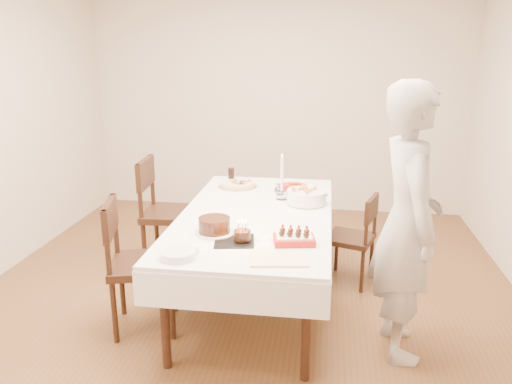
# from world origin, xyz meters

# --- Properties ---
(floor) EXTENTS (5.00, 5.00, 0.00)m
(floor) POSITION_xyz_m (0.00, 0.00, 0.00)
(floor) COLOR brown
(floor) RESTS_ON ground
(wall_back) EXTENTS (4.50, 0.04, 2.70)m
(wall_back) POSITION_xyz_m (0.00, 2.50, 1.35)
(wall_back) COLOR beige
(wall_back) RESTS_ON floor
(wall_front) EXTENTS (4.50, 0.04, 2.70)m
(wall_front) POSITION_xyz_m (0.00, -2.50, 1.35)
(wall_front) COLOR beige
(wall_front) RESTS_ON floor
(dining_table) EXTENTS (1.34, 2.24, 0.75)m
(dining_table) POSITION_xyz_m (0.10, 0.03, 0.38)
(dining_table) COLOR white
(dining_table) RESTS_ON floor
(chair_right_savory) EXTENTS (0.51, 0.51, 0.80)m
(chair_right_savory) POSITION_xyz_m (0.84, 0.50, 0.40)
(chair_right_savory) COLOR #331911
(chair_right_savory) RESTS_ON floor
(chair_left_savory) EXTENTS (0.56, 0.56, 1.03)m
(chair_left_savory) POSITION_xyz_m (-0.76, 0.58, 0.52)
(chair_left_savory) COLOR #331911
(chair_left_savory) RESTS_ON floor
(chair_left_dessert) EXTENTS (0.61, 0.61, 0.98)m
(chair_left_dessert) POSITION_xyz_m (-0.64, -0.45, 0.49)
(chair_left_dessert) COLOR #331911
(chair_left_dessert) RESTS_ON floor
(person) EXTENTS (0.51, 0.71, 1.80)m
(person) POSITION_xyz_m (1.14, -0.47, 0.90)
(person) COLOR beige
(person) RESTS_ON floor
(pizza_white) EXTENTS (0.42, 0.42, 0.04)m
(pizza_white) POSITION_xyz_m (-0.17, 0.72, 0.77)
(pizza_white) COLOR beige
(pizza_white) RESTS_ON dining_table
(pizza_pepperoni) EXTENTS (0.34, 0.34, 0.04)m
(pizza_pepperoni) POSITION_xyz_m (0.33, 0.69, 0.77)
(pizza_pepperoni) COLOR red
(pizza_pepperoni) RESTS_ON dining_table
(red_placemat) EXTENTS (0.36, 0.36, 0.01)m
(red_placemat) POSITION_xyz_m (0.47, 0.52, 0.75)
(red_placemat) COLOR #B21E1E
(red_placemat) RESTS_ON dining_table
(pasta_bowl) EXTENTS (0.33, 0.33, 0.10)m
(pasta_bowl) POSITION_xyz_m (0.47, 0.33, 0.81)
(pasta_bowl) COLOR white
(pasta_bowl) RESTS_ON dining_table
(taper_candle) EXTENTS (0.11, 0.11, 0.39)m
(taper_candle) POSITION_xyz_m (0.26, 0.42, 0.95)
(taper_candle) COLOR white
(taper_candle) RESTS_ON dining_table
(shaker_pair) EXTENTS (0.09, 0.09, 0.08)m
(shaker_pair) POSITION_xyz_m (0.20, 0.58, 0.79)
(shaker_pair) COLOR white
(shaker_pair) RESTS_ON dining_table
(cola_glass) EXTENTS (0.07, 0.07, 0.11)m
(cola_glass) POSITION_xyz_m (-0.29, 1.02, 0.80)
(cola_glass) COLOR black
(cola_glass) RESTS_ON dining_table
(layer_cake) EXTENTS (0.35, 0.35, 0.11)m
(layer_cake) POSITION_xyz_m (-0.12, -0.44, 0.81)
(layer_cake) COLOR black
(layer_cake) RESTS_ON dining_table
(cake_board) EXTENTS (0.30, 0.30, 0.01)m
(cake_board) POSITION_xyz_m (0.04, -0.56, 0.75)
(cake_board) COLOR black
(cake_board) RESTS_ON dining_table
(birthday_cake) EXTENTS (0.15, 0.15, 0.13)m
(birthday_cake) POSITION_xyz_m (0.09, -0.55, 0.83)
(birthday_cake) COLOR #371F0F
(birthday_cake) RESTS_ON dining_table
(strawberry_box) EXTENTS (0.29, 0.22, 0.07)m
(strawberry_box) POSITION_xyz_m (0.43, -0.54, 0.78)
(strawberry_box) COLOR #AF1A14
(strawberry_box) RESTS_ON dining_table
(box_lid) EXTENTS (0.37, 0.27, 0.03)m
(box_lid) POSITION_xyz_m (0.36, -0.81, 0.75)
(box_lid) COLOR beige
(box_lid) RESTS_ON dining_table
(plate_stack) EXTENTS (0.27, 0.27, 0.05)m
(plate_stack) POSITION_xyz_m (-0.25, -0.87, 0.77)
(plate_stack) COLOR white
(plate_stack) RESTS_ON dining_table
(china_plate) EXTENTS (0.21, 0.21, 0.01)m
(china_plate) POSITION_xyz_m (-0.23, -0.79, 0.75)
(china_plate) COLOR white
(china_plate) RESTS_ON dining_table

